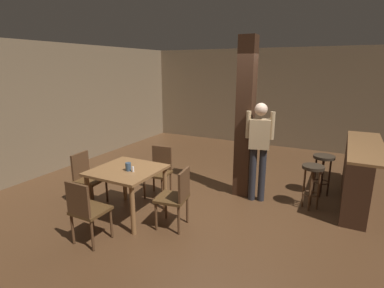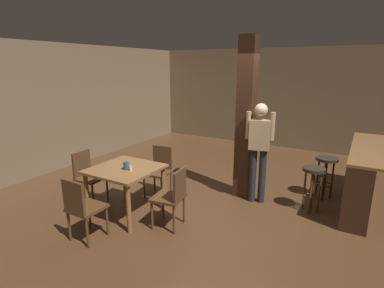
% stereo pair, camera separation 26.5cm
% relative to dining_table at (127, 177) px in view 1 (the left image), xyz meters
% --- Properties ---
extents(ground_plane, '(10.80, 10.80, 0.00)m').
position_rel_dining_table_xyz_m(ground_plane, '(1.15, 0.93, -0.65)').
color(ground_plane, '#4C301C').
extents(wall_back, '(8.00, 0.10, 2.80)m').
position_rel_dining_table_xyz_m(wall_back, '(1.15, 5.43, 0.75)').
color(wall_back, '#756047').
rests_on(wall_back, ground_plane).
extents(wall_left, '(0.10, 9.00, 2.80)m').
position_rel_dining_table_xyz_m(wall_left, '(-2.85, 0.93, 0.75)').
color(wall_left, '#756047').
rests_on(wall_left, ground_plane).
extents(pillar, '(0.28, 0.28, 2.80)m').
position_rel_dining_table_xyz_m(pillar, '(1.34, 1.61, 0.75)').
color(pillar, '#382114').
rests_on(pillar, ground_plane).
extents(dining_table, '(0.98, 0.98, 0.77)m').
position_rel_dining_table_xyz_m(dining_table, '(0.00, 0.00, 0.00)').
color(dining_table, brown).
rests_on(dining_table, ground_plane).
extents(chair_south, '(0.42, 0.42, 0.89)m').
position_rel_dining_table_xyz_m(chair_south, '(0.03, -0.88, -0.14)').
color(chair_south, '#4C3319').
rests_on(chair_south, ground_plane).
extents(chair_west, '(0.45, 0.45, 0.89)m').
position_rel_dining_table_xyz_m(chair_west, '(-0.86, -0.01, -0.14)').
color(chair_west, '#4C3319').
rests_on(chair_west, ground_plane).
extents(chair_north, '(0.46, 0.46, 0.89)m').
position_rel_dining_table_xyz_m(chair_north, '(0.02, 0.86, -0.14)').
color(chair_north, '#4C3319').
rests_on(chair_north, ground_plane).
extents(chair_east, '(0.47, 0.47, 0.89)m').
position_rel_dining_table_xyz_m(chair_east, '(0.87, 0.02, -0.14)').
color(chair_east, '#4C3319').
rests_on(chair_east, ground_plane).
extents(napkin_cup, '(0.09, 0.09, 0.12)m').
position_rel_dining_table_xyz_m(napkin_cup, '(0.07, -0.05, 0.19)').
color(napkin_cup, '#33475B').
rests_on(napkin_cup, dining_table).
extents(salt_shaker, '(0.03, 0.03, 0.08)m').
position_rel_dining_table_xyz_m(salt_shaker, '(0.16, -0.05, 0.16)').
color(salt_shaker, silver).
rests_on(salt_shaker, dining_table).
extents(standing_person, '(0.47, 0.27, 1.72)m').
position_rel_dining_table_xyz_m(standing_person, '(1.65, 1.47, 0.36)').
color(standing_person, tan).
rests_on(standing_person, ground_plane).
extents(bar_counter, '(0.56, 2.34, 1.01)m').
position_rel_dining_table_xyz_m(bar_counter, '(3.17, 2.29, -0.13)').
color(bar_counter, brown).
rests_on(bar_counter, ground_plane).
extents(bar_stool_near, '(0.35, 0.35, 0.74)m').
position_rel_dining_table_xyz_m(bar_stool_near, '(2.53, 1.57, -0.09)').
color(bar_stool_near, '#2D2319').
rests_on(bar_stool_near, ground_plane).
extents(bar_stool_mid, '(0.37, 0.37, 0.75)m').
position_rel_dining_table_xyz_m(bar_stool_mid, '(2.64, 2.22, -0.07)').
color(bar_stool_mid, '#2D2319').
rests_on(bar_stool_mid, ground_plane).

